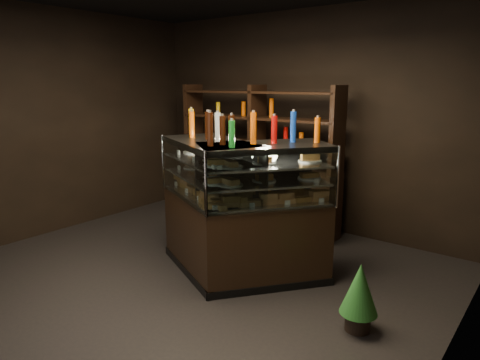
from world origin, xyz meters
TOP-DOWN VIEW (x-y plane):
  - ground at (0.00, 0.00)m, footprint 5.00×5.00m
  - room_shell at (0.00, 0.00)m, footprint 5.02×5.02m
  - display_case at (0.36, 0.57)m, footprint 2.00×1.45m
  - food_display at (0.37, 0.56)m, footprint 1.64×1.05m
  - bottles_top at (0.36, 0.57)m, footprint 1.47×0.91m
  - potted_conifer at (1.84, 0.34)m, footprint 0.31×0.31m
  - back_shelving at (-0.44, 2.05)m, footprint 2.47×0.46m

SIDE VIEW (x-z plane):
  - ground at x=0.00m, z-range 0.00..0.00m
  - potted_conifer at x=1.84m, z-range 0.05..0.72m
  - display_case at x=0.36m, z-range -0.24..1.21m
  - back_shelving at x=-0.44m, z-range -0.39..1.61m
  - food_display at x=0.37m, z-range 0.84..1.29m
  - bottles_top at x=0.36m, z-range 1.43..1.73m
  - room_shell at x=0.00m, z-range 0.44..3.45m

